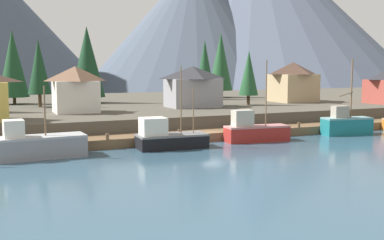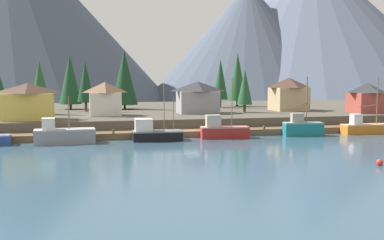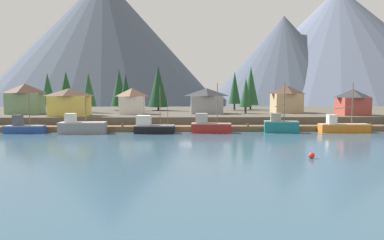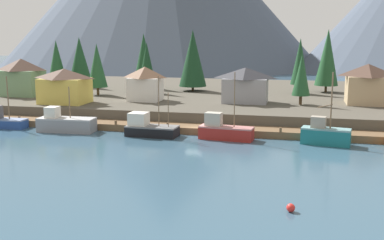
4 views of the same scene
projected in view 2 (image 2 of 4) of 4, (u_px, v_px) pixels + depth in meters
ground_plane at (168, 128)px, 90.74m from camera, size 400.00×400.00×1.00m
dock at (189, 133)px, 73.21m from camera, size 80.00×4.00×1.60m
shoreline_bank at (158, 114)px, 102.21m from camera, size 400.00×56.00×2.50m
mountain_west_peak at (2, 8)px, 200.77m from camera, size 144.63×144.63×79.51m
mountain_central_peak at (248, 41)px, 210.04m from camera, size 91.45×91.45×51.94m
mountain_east_peak at (310, 24)px, 231.13m from camera, size 148.00×148.00×72.39m
fishing_boat_grey at (63, 135)px, 65.04m from camera, size 8.46×3.31×6.69m
fishing_boat_black at (154, 133)px, 68.01m from camera, size 7.36×3.41×8.52m
fishing_boat_red at (223, 130)px, 70.69m from camera, size 7.52×3.04×9.21m
fishing_boat_teal at (302, 128)px, 73.66m from camera, size 6.43×3.19×9.42m
fishing_boat_orange at (367, 128)px, 76.67m from camera, size 9.11×2.70×9.40m
house_tan at (289, 94)px, 95.81m from camera, size 6.99×6.65×6.79m
house_grey at (198, 97)px, 88.33m from camera, size 7.89×5.34×6.06m
house_white at (105, 98)px, 82.59m from camera, size 5.75×4.86×6.04m
house_red at (367, 97)px, 89.36m from camera, size 6.22×5.63×5.78m
house_yellow at (28, 101)px, 73.97m from camera, size 8.10×5.98×5.91m
conifer_near_left at (40, 83)px, 85.03m from camera, size 3.82×3.82×9.94m
conifer_mid_left at (85, 82)px, 92.24m from camera, size 3.36×3.36×10.07m
conifer_mid_right at (124, 78)px, 99.08m from camera, size 5.70×5.70×12.64m
conifer_back_left at (220, 79)px, 104.21m from camera, size 3.42×3.42×10.95m
conifer_centre at (70, 79)px, 98.61m from camera, size 4.74×4.74×11.87m
conifer_far_left at (237, 77)px, 109.19m from camera, size 4.71×4.71×12.71m
conifer_far_right at (245, 87)px, 89.93m from camera, size 3.01×3.01×8.51m
channel_buoy at (380, 162)px, 48.64m from camera, size 0.70×0.70×0.70m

